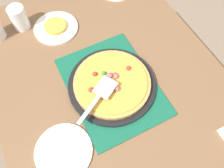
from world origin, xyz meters
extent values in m
plane|color=#84705B|center=(0.00, 0.00, 0.00)|extent=(8.00, 8.00, 0.00)
cube|color=brown|center=(0.00, 0.00, 0.73)|extent=(1.40, 1.00, 0.03)
cube|color=brown|center=(-0.64, -0.44, 0.36)|extent=(0.07, 0.07, 0.72)
cube|color=brown|center=(-0.64, 0.44, 0.36)|extent=(0.07, 0.07, 0.72)
cube|color=#145B42|center=(0.00, 0.00, 0.75)|extent=(0.48, 0.36, 0.01)
cylinder|color=black|center=(0.00, 0.00, 0.76)|extent=(0.38, 0.38, 0.01)
cylinder|color=tan|center=(0.00, 0.00, 0.78)|extent=(0.33, 0.33, 0.02)
cylinder|color=gold|center=(0.00, 0.00, 0.79)|extent=(0.30, 0.30, 0.01)
sphere|color=red|center=(0.05, -0.06, 0.80)|extent=(0.02, 0.02, 0.02)
sphere|color=#338433|center=(-0.05, -0.02, 0.80)|extent=(0.02, 0.02, 0.02)
sphere|color=#B76675|center=(-0.01, 0.02, 0.80)|extent=(0.02, 0.02, 0.02)
sphere|color=#B76675|center=(0.04, 0.00, 0.80)|extent=(0.02, 0.02, 0.02)
sphere|color=red|center=(0.00, -0.10, 0.80)|extent=(0.02, 0.02, 0.02)
sphere|color=red|center=(-0.02, 0.09, 0.80)|extent=(0.02, 0.02, 0.02)
sphere|color=red|center=(-0.06, -0.05, 0.80)|extent=(0.02, 0.02, 0.02)
sphere|color=red|center=(-0.02, 0.03, 0.80)|extent=(0.02, 0.02, 0.02)
sphere|color=#B76675|center=(-0.02, 0.00, 0.80)|extent=(0.03, 0.03, 0.03)
sphere|color=#B76675|center=(0.05, -0.06, 0.80)|extent=(0.03, 0.03, 0.03)
cylinder|color=white|center=(-0.42, -0.10, 0.76)|extent=(0.22, 0.22, 0.01)
cylinder|color=white|center=(0.17, -0.29, 0.76)|extent=(0.22, 0.22, 0.01)
cylinder|color=gold|center=(-0.42, -0.10, 0.77)|extent=(0.11, 0.11, 0.02)
cylinder|color=white|center=(-0.51, -0.25, 0.81)|extent=(0.08, 0.08, 0.12)
cube|color=silver|center=(0.03, -0.04, 0.82)|extent=(0.11, 0.11, 0.00)
cube|color=#B2B2B7|center=(0.08, -0.14, 0.82)|extent=(0.09, 0.13, 0.01)
camera|label=1|loc=(0.44, -0.22, 1.66)|focal=38.01mm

